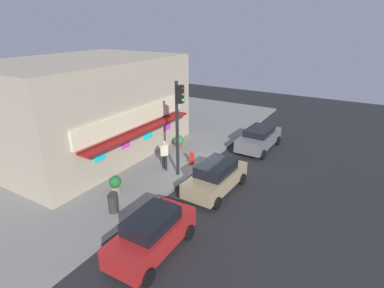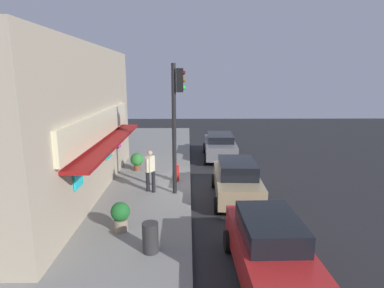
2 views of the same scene
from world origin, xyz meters
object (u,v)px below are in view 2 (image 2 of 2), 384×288
object	(u,v)px
potted_plant_by_doorway	(137,160)
pedestrian	(150,169)
potted_plant_by_window	(120,215)
fire_hydrant	(176,172)
parked_car_grey	(220,146)
traffic_light	(176,113)
trash_can	(150,238)
parked_car_tan	(237,180)
parked_car_red	(269,248)

from	to	relation	value
potted_plant_by_doorway	pedestrian	bearing A→B (deg)	-161.30
potted_plant_by_window	potted_plant_by_doorway	bearing A→B (deg)	4.45
fire_hydrant	parked_car_grey	size ratio (longest dim) A/B	0.20
pedestrian	traffic_light	bearing A→B (deg)	-98.50
traffic_light	pedestrian	distance (m)	2.75
trash_can	potted_plant_by_window	size ratio (longest dim) A/B	0.91
traffic_light	pedestrian	world-z (taller)	traffic_light
trash_can	parked_car_tan	xyz separation A→B (m)	(4.44, -3.13, 0.24)
trash_can	pedestrian	xyz separation A→B (m)	(4.93, 0.56, 0.56)
pedestrian	potted_plant_by_doorway	size ratio (longest dim) A/B	1.95
potted_plant_by_doorway	potted_plant_by_window	size ratio (longest dim) A/B	0.97
fire_hydrant	trash_can	bearing A→B (deg)	175.38
potted_plant_by_doorway	parked_car_grey	world-z (taller)	parked_car_grey
parked_car_tan	potted_plant_by_window	bearing A→B (deg)	126.38
fire_hydrant	potted_plant_by_doorway	distance (m)	2.84
traffic_light	parked_car_grey	world-z (taller)	traffic_light
parked_car_grey	parked_car_tan	xyz separation A→B (m)	(-6.93, -0.03, 0.03)
trash_can	pedestrian	world-z (taller)	pedestrian
fire_hydrant	potted_plant_by_doorway	size ratio (longest dim) A/B	0.96
fire_hydrant	potted_plant_by_window	size ratio (longest dim) A/B	0.94
traffic_light	potted_plant_by_window	world-z (taller)	traffic_light
potted_plant_by_window	parked_car_grey	world-z (taller)	parked_car_grey
fire_hydrant	potted_plant_by_window	xyz separation A→B (m)	(-5.03, 1.63, 0.10)
fire_hydrant	potted_plant_by_window	distance (m)	5.29
pedestrian	parked_car_grey	world-z (taller)	pedestrian
trash_can	fire_hydrant	bearing A→B (deg)	-4.62
parked_car_tan	parked_car_red	size ratio (longest dim) A/B	1.06
potted_plant_by_window	parked_car_grey	size ratio (longest dim) A/B	0.22
fire_hydrant	potted_plant_by_doorway	xyz separation A→B (m)	(1.83, 2.17, 0.11)
trash_can	parked_car_tan	distance (m)	5.44
trash_can	potted_plant_by_window	bearing A→B (deg)	40.51
potted_plant_by_window	parked_car_tan	size ratio (longest dim) A/B	0.23
fire_hydrant	pedestrian	xyz separation A→B (m)	(-1.42, 1.07, 0.57)
potted_plant_by_doorway	potted_plant_by_window	bearing A→B (deg)	-175.55
traffic_light	parked_car_grey	bearing A→B (deg)	-20.63
trash_can	potted_plant_by_window	distance (m)	1.73
pedestrian	trash_can	bearing A→B (deg)	-173.56
potted_plant_by_doorway	parked_car_tan	world-z (taller)	parked_car_tan
fire_hydrant	pedestrian	world-z (taller)	pedestrian
parked_car_tan	fire_hydrant	bearing A→B (deg)	53.97
pedestrian	parked_car_grey	distance (m)	7.42
trash_can	potted_plant_by_doorway	world-z (taller)	potted_plant_by_doorway
potted_plant_by_doorway	potted_plant_by_window	world-z (taller)	potted_plant_by_window
fire_hydrant	parked_car_red	world-z (taller)	parked_car_red
fire_hydrant	parked_car_tan	bearing A→B (deg)	-126.03
parked_car_grey	parked_car_red	bearing A→B (deg)	-179.88
parked_car_grey	parked_car_tan	size ratio (longest dim) A/B	1.06
potted_plant_by_window	traffic_light	bearing A→B (deg)	-26.61
parked_car_red	parked_car_grey	bearing A→B (deg)	0.12
traffic_light	potted_plant_by_doorway	xyz separation A→B (m)	(3.42, 2.26, -2.94)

